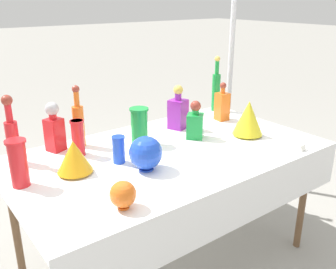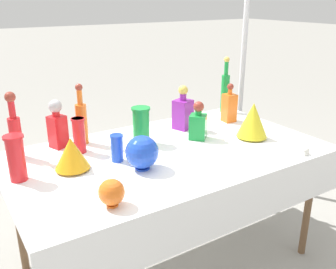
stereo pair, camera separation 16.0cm
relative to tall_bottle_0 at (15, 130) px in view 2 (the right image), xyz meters
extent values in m
plane|color=gray|center=(0.74, -0.36, -0.92)|extent=(40.00, 40.00, 0.00)
cube|color=white|center=(0.74, -0.36, -0.18)|extent=(1.77, 1.01, 0.03)
cube|color=white|center=(0.74, -0.87, -0.29)|extent=(1.77, 0.01, 0.26)
cylinder|color=brown|center=(1.53, -0.77, -0.56)|extent=(0.04, 0.04, 0.73)
cylinder|color=brown|center=(-0.05, 0.04, -0.56)|extent=(0.04, 0.04, 0.73)
cylinder|color=brown|center=(1.53, 0.04, -0.56)|extent=(0.04, 0.04, 0.73)
cylinder|color=red|center=(0.00, 0.00, -0.05)|extent=(0.07, 0.07, 0.23)
cylinder|color=red|center=(0.00, 0.00, 0.11)|extent=(0.03, 0.03, 0.10)
sphere|color=maroon|center=(0.00, 0.00, 0.18)|extent=(0.06, 0.06, 0.06)
cylinder|color=orange|center=(0.37, 0.01, -0.04)|extent=(0.07, 0.07, 0.24)
cylinder|color=orange|center=(0.37, 0.01, 0.12)|extent=(0.03, 0.03, 0.09)
sphere|color=maroon|center=(0.37, 0.01, 0.18)|extent=(0.04, 0.04, 0.04)
cylinder|color=#198C38|center=(1.51, 0.06, -0.02)|extent=(0.06, 0.06, 0.28)
cylinder|color=#198C38|center=(1.51, 0.06, 0.17)|extent=(0.03, 0.03, 0.10)
sphere|color=gold|center=(1.51, 0.06, 0.24)|extent=(0.04, 0.04, 0.04)
cube|color=#198C38|center=(1.00, -0.29, -0.08)|extent=(0.14, 0.14, 0.15)
cylinder|color=#198C38|center=(1.00, -0.29, 0.01)|extent=(0.04, 0.04, 0.03)
sphere|color=maroon|center=(1.00, -0.29, 0.04)|extent=(0.07, 0.07, 0.07)
cube|color=purple|center=(1.03, -0.09, -0.06)|extent=(0.13, 0.13, 0.19)
cylinder|color=purple|center=(1.03, -0.09, 0.06)|extent=(0.04, 0.04, 0.05)
sphere|color=gold|center=(1.03, -0.09, 0.10)|extent=(0.06, 0.06, 0.06)
cube|color=orange|center=(1.39, -0.13, -0.06)|extent=(0.09, 0.09, 0.20)
cylinder|color=orange|center=(1.39, -0.13, 0.06)|extent=(0.03, 0.03, 0.04)
sphere|color=maroon|center=(1.39, -0.13, 0.09)|extent=(0.05, 0.05, 0.05)
cube|color=red|center=(0.23, 0.03, -0.07)|extent=(0.11, 0.11, 0.19)
cylinder|color=red|center=(0.23, 0.03, 0.05)|extent=(0.04, 0.04, 0.04)
sphere|color=#B2B2B7|center=(0.23, 0.03, 0.09)|extent=(0.08, 0.08, 0.08)
cylinder|color=red|center=(-0.06, -0.28, -0.05)|extent=(0.08, 0.08, 0.23)
cylinder|color=red|center=(-0.06, -0.28, 0.06)|extent=(0.09, 0.09, 0.01)
cylinder|color=#198C38|center=(0.67, -0.17, -0.05)|extent=(0.10, 0.10, 0.22)
cylinder|color=#198C38|center=(0.67, -0.17, 0.06)|extent=(0.11, 0.11, 0.01)
cylinder|color=blue|center=(0.44, -0.33, -0.09)|extent=(0.06, 0.06, 0.15)
cylinder|color=blue|center=(0.44, -0.33, -0.02)|extent=(0.07, 0.07, 0.01)
cylinder|color=red|center=(0.31, -0.11, -0.06)|extent=(0.07, 0.07, 0.20)
cylinder|color=red|center=(0.31, -0.11, 0.04)|extent=(0.08, 0.08, 0.01)
cylinder|color=orange|center=(0.20, -0.31, -0.15)|extent=(0.08, 0.08, 0.01)
cone|color=orange|center=(0.20, -0.31, -0.07)|extent=(0.18, 0.18, 0.16)
cylinder|color=yellow|center=(1.29, -0.46, -0.15)|extent=(0.09, 0.09, 0.01)
cone|color=yellow|center=(1.29, -0.46, -0.04)|extent=(0.19, 0.19, 0.21)
cylinder|color=orange|center=(0.22, -0.74, -0.16)|extent=(0.05, 0.05, 0.01)
sphere|color=orange|center=(0.22, -0.74, -0.10)|extent=(0.11, 0.11, 0.11)
cylinder|color=blue|center=(0.50, -0.49, -0.16)|extent=(0.08, 0.08, 0.01)
sphere|color=blue|center=(0.50, -0.49, -0.07)|extent=(0.17, 0.17, 0.17)
cube|color=white|center=(1.35, -0.82, -0.14)|extent=(0.05, 0.02, 0.03)
cylinder|color=silver|center=(1.86, 0.26, 0.21)|extent=(0.04, 0.04, 2.26)
cylinder|color=#333338|center=(1.86, 0.26, -0.90)|extent=(0.18, 0.18, 0.04)
camera|label=1|loc=(-0.45, -1.93, 0.67)|focal=40.00mm
camera|label=2|loc=(-0.32, -2.02, 0.67)|focal=40.00mm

